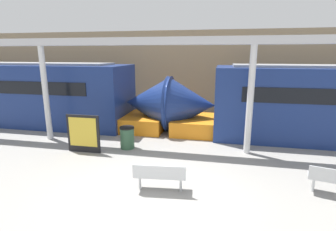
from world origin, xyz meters
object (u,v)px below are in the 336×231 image
Objects in this scene: bench_near at (160,175)px; support_column_far at (46,94)px; poster_board at (83,134)px; support_column_near at (250,101)px; trash_bin at (127,137)px.

support_column_far reaches higher than bench_near.
poster_board is 0.37× the size of support_column_far.
support_column_near is 1.00× the size of support_column_far.
bench_near is 4.54m from support_column_near.
support_column_near is 8.35m from support_column_far.
support_column_far is (-2.32, 1.19, 1.25)m from poster_board.
poster_board is 2.89m from support_column_far.
bench_near is 1.00× the size of poster_board.
poster_board is 0.37× the size of support_column_near.
trash_bin is at bearing -6.70° from support_column_far.
trash_bin is at bearing 118.42° from bench_near.
trash_bin is 0.22× the size of support_column_near.
bench_near is 0.37× the size of support_column_near.
support_column_near is at bearing 5.52° from trash_bin.
trash_bin is 4.10m from support_column_far.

